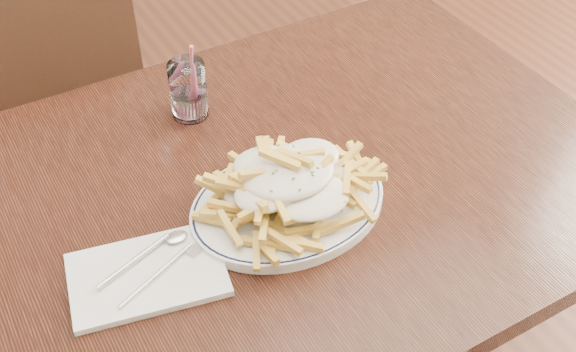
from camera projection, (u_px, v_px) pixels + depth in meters
table at (264, 219)px, 1.20m from camera, size 1.20×0.80×0.75m
chair_far at (44, 98)px, 1.68m from camera, size 0.46×0.46×0.93m
fries_plate at (288, 204)px, 1.10m from camera, size 0.33×0.29×0.02m
loaded_fries at (288, 179)px, 1.06m from camera, size 0.32×0.28×0.08m
napkin at (147, 275)px, 1.00m from camera, size 0.24×0.18×0.01m
cutlery at (145, 268)px, 1.00m from camera, size 0.17×0.12×0.01m
water_glass at (189, 93)px, 1.25m from camera, size 0.06×0.06×0.14m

